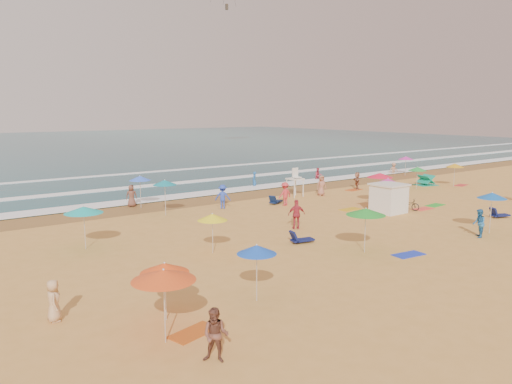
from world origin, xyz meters
TOP-DOWN VIEW (x-y plane):
  - ground at (0.00, 0.00)m, footprint 220.00×220.00m
  - ocean at (0.00, 84.00)m, footprint 220.00×140.00m
  - wet_sand at (0.00, 12.50)m, footprint 220.00×220.00m
  - surf_foam at (0.00, 21.32)m, footprint 200.00×18.70m
  - cabana at (5.31, 0.22)m, footprint 2.00×2.00m
  - cabana_roof at (5.31, 0.22)m, footprint 2.20×2.20m
  - bicycle at (7.21, -0.08)m, footprint 1.11×1.78m
  - lifeguard_stand at (4.25, 9.36)m, footprint 1.20×1.20m
  - beach_umbrellas at (0.47, -0.64)m, footprint 42.41×26.45m
  - loungers at (4.21, -4.99)m, footprint 55.17×23.90m
  - towels at (2.48, -2.08)m, footprint 46.39×23.13m
  - popup_tents at (17.12, 0.13)m, footprint 6.33×15.28m
  - beachgoers at (1.78, 5.11)m, footprint 49.59×27.57m

SIDE VIEW (x-z plane):
  - ground at x=0.00m, z-range 0.00..0.00m
  - ocean at x=0.00m, z-range -0.09..0.09m
  - wet_sand at x=0.00m, z-range 0.01..0.01m
  - towels at x=2.48m, z-range 0.00..0.03m
  - surf_foam at x=0.00m, z-range 0.08..0.12m
  - loungers at x=4.21m, z-range 0.00..0.34m
  - bicycle at x=7.21m, z-range 0.00..0.88m
  - popup_tents at x=17.12m, z-range 0.00..1.20m
  - beachgoers at x=1.78m, z-range -0.23..1.88m
  - cabana at x=5.31m, z-range 0.00..2.00m
  - lifeguard_stand at x=4.25m, z-range 0.00..2.10m
  - cabana_roof at x=5.31m, z-range 2.00..2.12m
  - beach_umbrellas at x=0.47m, z-range 1.75..2.54m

